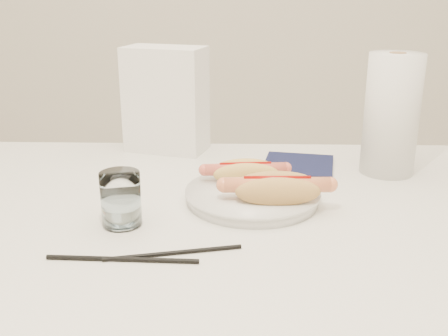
{
  "coord_description": "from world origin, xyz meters",
  "views": [
    {
      "loc": [
        0.07,
        -0.84,
        1.12
      ],
      "look_at": [
        0.05,
        0.02,
        0.82
      ],
      "focal_mm": 42.98,
      "sensor_mm": 36.0,
      "label": 1
    }
  ],
  "objects_px": {
    "hotdog_left": "(245,172)",
    "paper_towel_roll": "(392,115)",
    "table": "(195,242)",
    "hotdog_right": "(277,189)",
    "water_glass": "(121,199)",
    "napkin_box": "(166,100)",
    "plate": "(252,197)"
  },
  "relations": [
    {
      "from": "hotdog_left",
      "to": "napkin_box",
      "type": "xyz_separation_m",
      "value": [
        -0.18,
        0.26,
        0.08
      ]
    },
    {
      "from": "table",
      "to": "plate",
      "type": "height_order",
      "value": "plate"
    },
    {
      "from": "hotdog_right",
      "to": "plate",
      "type": "bearing_deg",
      "value": 130.18
    },
    {
      "from": "table",
      "to": "hotdog_left",
      "type": "relative_size",
      "value": 7.91
    },
    {
      "from": "hotdog_left",
      "to": "paper_towel_roll",
      "type": "distance_m",
      "value": 0.32
    },
    {
      "from": "hotdog_right",
      "to": "water_glass",
      "type": "relative_size",
      "value": 2.02
    },
    {
      "from": "hotdog_right",
      "to": "table",
      "type": "bearing_deg",
      "value": 176.74
    },
    {
      "from": "hotdog_left",
      "to": "paper_towel_roll",
      "type": "bearing_deg",
      "value": 16.5
    },
    {
      "from": "hotdog_right",
      "to": "paper_towel_roll",
      "type": "height_order",
      "value": "paper_towel_roll"
    },
    {
      "from": "hotdog_left",
      "to": "water_glass",
      "type": "distance_m",
      "value": 0.25
    },
    {
      "from": "plate",
      "to": "paper_towel_roll",
      "type": "xyz_separation_m",
      "value": [
        0.28,
        0.17,
        0.11
      ]
    },
    {
      "from": "plate",
      "to": "napkin_box",
      "type": "bearing_deg",
      "value": 121.63
    },
    {
      "from": "hotdog_left",
      "to": "paper_towel_roll",
      "type": "height_order",
      "value": "paper_towel_roll"
    },
    {
      "from": "table",
      "to": "plate",
      "type": "distance_m",
      "value": 0.13
    },
    {
      "from": "table",
      "to": "water_glass",
      "type": "distance_m",
      "value": 0.16
    },
    {
      "from": "water_glass",
      "to": "plate",
      "type": "bearing_deg",
      "value": 25.27
    },
    {
      "from": "hotdog_right",
      "to": "water_glass",
      "type": "height_order",
      "value": "water_glass"
    },
    {
      "from": "table",
      "to": "paper_towel_roll",
      "type": "distance_m",
      "value": 0.47
    },
    {
      "from": "table",
      "to": "paper_towel_roll",
      "type": "height_order",
      "value": "paper_towel_roll"
    },
    {
      "from": "table",
      "to": "hotdog_left",
      "type": "distance_m",
      "value": 0.16
    },
    {
      "from": "table",
      "to": "hotdog_right",
      "type": "relative_size",
      "value": 6.73
    },
    {
      "from": "plate",
      "to": "water_glass",
      "type": "distance_m",
      "value": 0.24
    },
    {
      "from": "paper_towel_roll",
      "to": "water_glass",
      "type": "bearing_deg",
      "value": -151.46
    },
    {
      "from": "water_glass",
      "to": "napkin_box",
      "type": "distance_m",
      "value": 0.42
    },
    {
      "from": "table",
      "to": "hotdog_right",
      "type": "bearing_deg",
      "value": -1.08
    },
    {
      "from": "hotdog_left",
      "to": "paper_towel_roll",
      "type": "xyz_separation_m",
      "value": [
        0.29,
        0.12,
        0.08
      ]
    },
    {
      "from": "plate",
      "to": "hotdog_left",
      "type": "distance_m",
      "value": 0.06
    },
    {
      "from": "hotdog_right",
      "to": "hotdog_left",
      "type": "bearing_deg",
      "value": 117.31
    },
    {
      "from": "water_glass",
      "to": "paper_towel_roll",
      "type": "relative_size",
      "value": 0.37
    },
    {
      "from": "hotdog_left",
      "to": "napkin_box",
      "type": "distance_m",
      "value": 0.33
    },
    {
      "from": "water_glass",
      "to": "paper_towel_roll",
      "type": "distance_m",
      "value": 0.56
    },
    {
      "from": "napkin_box",
      "to": "paper_towel_roll",
      "type": "xyz_separation_m",
      "value": [
        0.47,
        -0.14,
        0.0
      ]
    }
  ]
}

